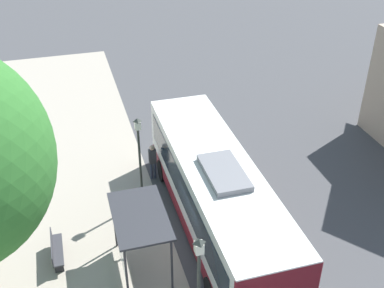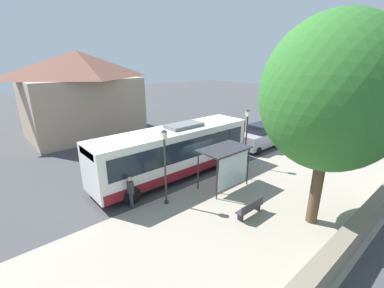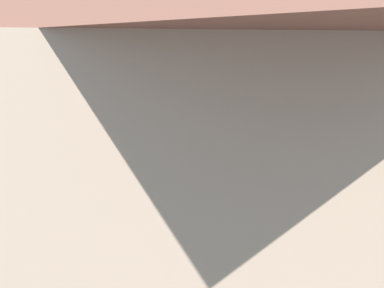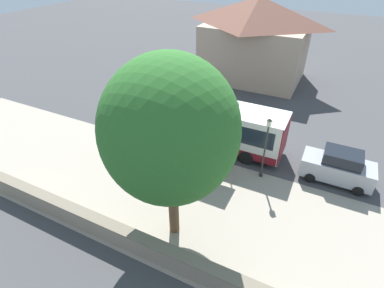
{
  "view_description": "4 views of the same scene",
  "coord_description": "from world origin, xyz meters",
  "px_view_note": "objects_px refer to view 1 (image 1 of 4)",
  "views": [
    {
      "loc": [
        -3.16,
        -12.98,
        13.24
      ],
      "look_at": [
        1.58,
        3.44,
        2.6
      ],
      "focal_mm": 45.0,
      "sensor_mm": 36.0,
      "label": 1
    },
    {
      "loc": [
        -10.83,
        10.4,
        7.5
      ],
      "look_at": [
        0.27,
        0.75,
        2.6
      ],
      "focal_mm": 24.0,
      "sensor_mm": 36.0,
      "label": 2
    },
    {
      "loc": [
        24.35,
        0.08,
        5.36
      ],
      "look_at": [
        1.88,
        2.59,
        1.73
      ],
      "focal_mm": 45.0,
      "sensor_mm": 36.0,
      "label": 3
    },
    {
      "loc": [
        -15.64,
        -6.43,
        12.55
      ],
      "look_at": [
        -1.56,
        0.53,
        1.96
      ],
      "focal_mm": 28.0,
      "sensor_mm": 36.0,
      "label": 4
    }
  ],
  "objects_px": {
    "bus": "(216,194)",
    "street_lamp_near": "(199,284)",
    "pedestrian": "(153,159)",
    "street_lamp_far": "(140,155)",
    "bus_shelter": "(135,225)",
    "bench": "(56,250)"
  },
  "relations": [
    {
      "from": "pedestrian",
      "to": "street_lamp_near",
      "type": "bearing_deg",
      "value": -93.11
    },
    {
      "from": "street_lamp_near",
      "to": "bus_shelter",
      "type": "bearing_deg",
      "value": 109.52
    },
    {
      "from": "bus",
      "to": "street_lamp_far",
      "type": "distance_m",
      "value": 3.57
    },
    {
      "from": "bus",
      "to": "pedestrian",
      "type": "bearing_deg",
      "value": 111.62
    },
    {
      "from": "bench",
      "to": "pedestrian",
      "type": "bearing_deg",
      "value": 41.73
    },
    {
      "from": "street_lamp_near",
      "to": "street_lamp_far",
      "type": "bearing_deg",
      "value": 92.78
    },
    {
      "from": "bus",
      "to": "street_lamp_near",
      "type": "bearing_deg",
      "value": -114.11
    },
    {
      "from": "pedestrian",
      "to": "street_lamp_near",
      "type": "distance_m",
      "value": 8.99
    },
    {
      "from": "bus",
      "to": "pedestrian",
      "type": "distance_m",
      "value": 4.5
    },
    {
      "from": "bus_shelter",
      "to": "bench",
      "type": "height_order",
      "value": "bus_shelter"
    },
    {
      "from": "bench",
      "to": "bus_shelter",
      "type": "bearing_deg",
      "value": -24.63
    },
    {
      "from": "bus_shelter",
      "to": "street_lamp_far",
      "type": "relative_size",
      "value": 0.73
    },
    {
      "from": "bus",
      "to": "bus_shelter",
      "type": "height_order",
      "value": "bus"
    },
    {
      "from": "bus_shelter",
      "to": "bench",
      "type": "relative_size",
      "value": 1.76
    },
    {
      "from": "pedestrian",
      "to": "street_lamp_far",
      "type": "distance_m",
      "value": 2.32
    },
    {
      "from": "street_lamp_near",
      "to": "pedestrian",
      "type": "bearing_deg",
      "value": 86.89
    },
    {
      "from": "street_lamp_near",
      "to": "bus",
      "type": "bearing_deg",
      "value": 65.89
    },
    {
      "from": "bus_shelter",
      "to": "street_lamp_near",
      "type": "height_order",
      "value": "street_lamp_near"
    },
    {
      "from": "pedestrian",
      "to": "bench",
      "type": "relative_size",
      "value": 1.04
    },
    {
      "from": "bus",
      "to": "bus_shelter",
      "type": "relative_size",
      "value": 3.65
    },
    {
      "from": "bus_shelter",
      "to": "bus",
      "type": "bearing_deg",
      "value": 20.6
    },
    {
      "from": "bus",
      "to": "street_lamp_far",
      "type": "relative_size",
      "value": 2.66
    }
  ]
}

